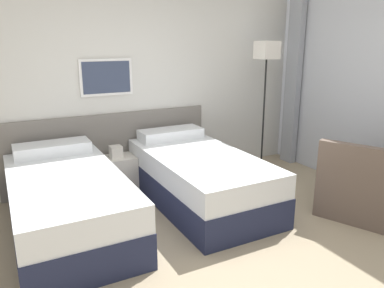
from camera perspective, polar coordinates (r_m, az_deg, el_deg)
The scene contains 7 objects.
ground_plane at distance 3.43m, azimuth 7.17°, elevation -16.41°, with size 16.00×16.00×0.00m, color gray.
wall_headboard at distance 4.91m, azimuth -7.73°, elevation 9.44°, with size 10.00×0.10×2.70m.
bed_near_door at distance 3.86m, azimuth -18.43°, elevation -8.36°, with size 1.01×2.02×0.71m.
bed_near_window at distance 4.30m, azimuth 1.04°, elevation -5.08°, with size 1.01×2.02×0.71m.
nightstand at distance 4.74m, azimuth -11.34°, elevation -4.29°, with size 0.44×0.35×0.57m.
floor_lamp at distance 5.17m, azimuth 11.27°, elevation 12.25°, with size 0.26×0.26×1.80m.
armchair at distance 4.42m, azimuth 24.54°, elevation -6.12°, with size 1.06×1.03×0.83m.
Camera 1 is at (-1.71, -2.36, 1.81)m, focal length 35.00 mm.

